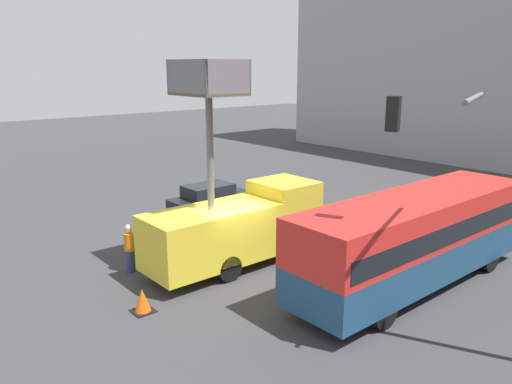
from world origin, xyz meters
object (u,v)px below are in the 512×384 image
object	(u,v)px
city_bus	(415,234)
parked_car_curbside	(211,197)
traffic_light_pole	(492,179)
road_worker_directing	(343,262)
traffic_cone_near_truck	(142,301)
road_worker_near_truck	(130,248)
utility_truck	(238,223)

from	to	relation	value
city_bus	parked_car_curbside	xyz separation A→B (m)	(-11.83, -0.01, -1.11)
traffic_light_pole	road_worker_directing	world-z (taller)	traffic_light_pole
traffic_cone_near_truck	parked_car_curbside	bearing A→B (deg)	134.14
city_bus	road_worker_near_truck	bearing A→B (deg)	150.42
utility_truck	road_worker_directing	world-z (taller)	utility_truck
city_bus	traffic_cone_near_truck	world-z (taller)	city_bus
road_worker_near_truck	parked_car_curbside	xyz separation A→B (m)	(-4.62, 6.78, -0.18)
city_bus	traffic_cone_near_truck	xyz separation A→B (m)	(-4.16, -7.91, -1.47)
road_worker_directing	parked_car_curbside	bearing A→B (deg)	20.98
utility_truck	city_bus	distance (m)	6.23
traffic_cone_near_truck	parked_car_curbside	xyz separation A→B (m)	(-7.67, 7.91, 0.36)
traffic_light_pole	road_worker_directing	bearing A→B (deg)	177.30
road_worker_near_truck	traffic_cone_near_truck	bearing A→B (deg)	-72.31
traffic_light_pole	road_worker_directing	size ratio (longest dim) A/B	3.57
utility_truck	road_worker_directing	distance (m)	4.17
traffic_light_pole	traffic_cone_near_truck	xyz separation A→B (m)	(-7.48, -5.61, -4.24)
utility_truck	road_worker_near_truck	size ratio (longest dim) A/B	4.19
road_worker_near_truck	parked_car_curbside	distance (m)	8.20
traffic_light_pole	parked_car_curbside	world-z (taller)	traffic_light_pole
parked_car_curbside	city_bus	bearing A→B (deg)	0.03
utility_truck	road_worker_near_truck	distance (m)	4.00
city_bus	parked_car_curbside	distance (m)	11.88
utility_truck	city_bus	xyz separation A→B (m)	(5.23, 3.38, 0.19)
traffic_cone_near_truck	traffic_light_pole	bearing A→B (deg)	36.87
traffic_light_pole	city_bus	bearing A→B (deg)	145.22
city_bus	road_worker_near_truck	world-z (taller)	city_bus
parked_car_curbside	utility_truck	bearing A→B (deg)	-27.09
city_bus	road_worker_near_truck	distance (m)	9.94
city_bus	utility_truck	bearing A→B (deg)	140.07
utility_truck	traffic_light_pole	world-z (taller)	utility_truck
traffic_cone_near_truck	utility_truck	bearing A→B (deg)	103.29
city_bus	road_worker_directing	xyz separation A→B (m)	(-1.32, -2.09, -0.86)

